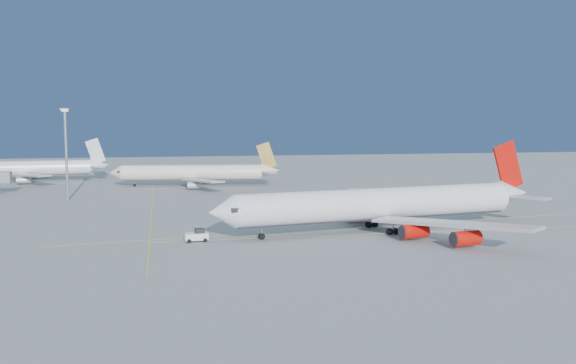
# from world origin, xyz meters

# --- Properties ---
(ground) EXTENTS (500.00, 500.00, 0.00)m
(ground) POSITION_xyz_m (0.00, 0.00, 0.00)
(ground) COLOR slate
(ground) RESTS_ON ground
(taxiway_lines) EXTENTS (118.86, 140.00, 0.02)m
(taxiway_lines) POSITION_xyz_m (-14.71, 6.34, 0.01)
(taxiway_lines) COLOR #D8BD0C
(taxiway_lines) RESTS_ON ground
(airliner_virgin) EXTENTS (74.13, 65.85, 18.35)m
(airliner_virgin) POSITION_xyz_m (7.63, -10.65, 5.53)
(airliner_virgin) COLOR white
(airliner_virgin) RESTS_ON ground
(airliner_etihad) EXTENTS (57.72, 52.92, 15.07)m
(airliner_etihad) POSITION_xyz_m (-25.89, 83.70, 4.59)
(airliner_etihad) COLOR beige
(airliner_etihad) RESTS_ON ground
(airliner_third) EXTENTS (58.67, 53.94, 15.73)m
(airliner_third) POSITION_xyz_m (-85.61, 112.05, 4.76)
(airliner_third) COLOR white
(airliner_third) RESTS_ON ground
(pushback_tug) EXTENTS (4.55, 3.03, 2.45)m
(pushback_tug) POSITION_xyz_m (-31.17, -14.90, 1.14)
(pushback_tug) COLOR white
(pushback_tug) RESTS_ON ground
(light_mast) EXTENTS (2.23, 2.23, 25.83)m
(light_mast) POSITION_xyz_m (-63.37, 51.98, 15.25)
(light_mast) COLOR gray
(light_mast) RESTS_ON ground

